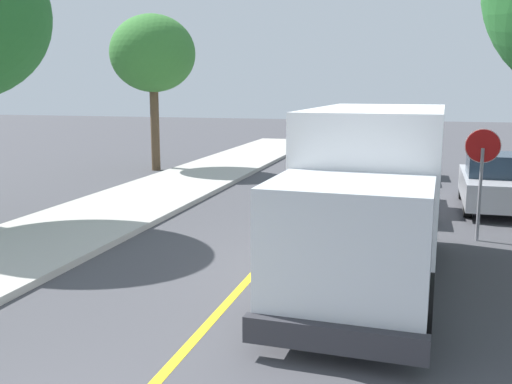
{
  "coord_description": "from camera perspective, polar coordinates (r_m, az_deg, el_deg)",
  "views": [
    {
      "loc": [
        3.0,
        -4.06,
        3.61
      ],
      "look_at": [
        -0.29,
        7.7,
        1.4
      ],
      "focal_mm": 41.08,
      "sensor_mm": 36.0,
      "label": 1
    }
  ],
  "objects": [
    {
      "name": "parked_car_mid",
      "position": [
        24.4,
        13.55,
        3.35
      ],
      "size": [
        1.87,
        4.43,
        1.67
      ],
      "color": "#4C564C",
      "rests_on": "ground"
    },
    {
      "name": "stop_sign",
      "position": [
        14.58,
        21.13,
        2.66
      ],
      "size": [
        0.8,
        0.1,
        2.65
      ],
      "color": "gray",
      "rests_on": "ground"
    },
    {
      "name": "street_tree_down_block",
      "position": [
        25.72,
        -10.02,
        13.07
      ],
      "size": [
        3.6,
        3.6,
        6.59
      ],
      "color": "brown",
      "rests_on": "ground"
    },
    {
      "name": "box_truck",
      "position": [
        11.09,
        11.27,
        0.48
      ],
      "size": [
        2.67,
        7.26,
        3.2
      ],
      "color": "white",
      "rests_on": "ground"
    },
    {
      "name": "centre_line_yellow",
      "position": [
        14.82,
        3.48,
        -3.84
      ],
      "size": [
        0.16,
        56.0,
        0.01
      ],
      "primitive_type": "cube",
      "color": "gold",
      "rests_on": "ground"
    },
    {
      "name": "parked_car_near",
      "position": [
        17.73,
        12.97,
        0.85
      ],
      "size": [
        1.82,
        4.41,
        1.67
      ],
      "color": "silver",
      "rests_on": "ground"
    },
    {
      "name": "parked_van_across",
      "position": [
        18.69,
        22.2,
        0.82
      ],
      "size": [
        1.86,
        4.42,
        1.67
      ],
      "color": "#B7B7BC",
      "rests_on": "ground"
    }
  ]
}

